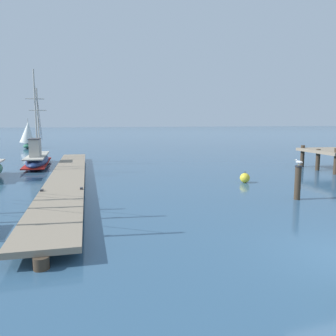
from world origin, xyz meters
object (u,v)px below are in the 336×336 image
perched_seagull (299,162)px  distant_sailboat (28,135)px  mooring_buoy (245,178)px  mooring_piling (298,182)px  fishing_boat_2 (37,158)px

perched_seagull → distant_sailboat: size_ratio=0.10×
mooring_buoy → distant_sailboat: (-13.35, 29.50, 1.35)m
perched_seagull → mooring_buoy: bearing=90.8°
distant_sailboat → mooring_buoy: bearing=-65.6°
perched_seagull → distant_sailboat: 36.26m
mooring_piling → perched_seagull: 0.85m
fishing_boat_2 → distant_sailboat: size_ratio=2.25×
mooring_piling → perched_seagull: (0.00, -0.01, 0.85)m
perched_seagull → fishing_boat_2: bearing=126.9°
fishing_boat_2 → mooring_piling: (11.27, -14.99, 0.17)m
mooring_piling → distant_sailboat: (-13.41, 33.69, 0.84)m
fishing_boat_2 → perched_seagull: (11.28, -14.99, 1.02)m
distant_sailboat → fishing_boat_2: bearing=-83.5°
fishing_boat_2 → mooring_piling: fishing_boat_2 is taller
fishing_boat_2 → perched_seagull: fishing_boat_2 is taller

